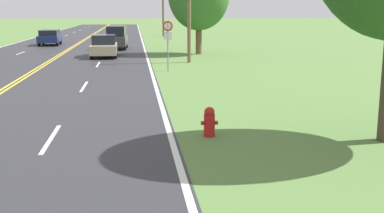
{
  "coord_description": "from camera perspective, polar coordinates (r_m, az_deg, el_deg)",
  "views": [
    {
      "loc": [
        5.65,
        3.63,
        3.41
      ],
      "look_at": [
        7.06,
        15.32,
        1.04
      ],
      "focal_mm": 45.0,
      "sensor_mm": 36.0,
      "label": 1
    }
  ],
  "objects": [
    {
      "name": "fire_hydrant",
      "position": [
        13.14,
        2.07,
        -1.79
      ],
      "size": [
        0.46,
        0.3,
        0.82
      ],
      "color": "red",
      "rests_on": "ground"
    },
    {
      "name": "traffic_sign",
      "position": [
        27.15,
        -2.89,
        8.69
      ],
      "size": [
        0.6,
        0.1,
        2.83
      ],
      "color": "gray",
      "rests_on": "ground"
    },
    {
      "name": "utility_pole_midground",
      "position": [
        31.7,
        -0.35,
        12.25
      ],
      "size": [
        1.8,
        0.24,
        7.47
      ],
      "color": "brown",
      "rests_on": "ground"
    },
    {
      "name": "utility_pole_far",
      "position": [
        63.5,
        -3.46,
        12.36
      ],
      "size": [
        1.8,
        0.24,
        8.69
      ],
      "color": "brown",
      "rests_on": "ground"
    },
    {
      "name": "car_champagne_sedan_mid_near",
      "position": [
        36.18,
        -10.38,
        7.09
      ],
      "size": [
        1.93,
        4.61,
        1.62
      ],
      "rotation": [
        0.0,
        0.0,
        -1.55
      ],
      "color": "black",
      "rests_on": "ground"
    },
    {
      "name": "car_dark_grey_suv_mid_far",
      "position": [
        43.4,
        -8.91,
        8.14
      ],
      "size": [
        1.92,
        4.72,
        2.02
      ],
      "rotation": [
        0.0,
        0.0,
        -1.61
      ],
      "color": "black",
      "rests_on": "ground"
    },
    {
      "name": "car_dark_blue_suv_receding",
      "position": [
        49.53,
        -16.5,
        7.93
      ],
      "size": [
        2.03,
        4.26,
        1.49
      ],
      "rotation": [
        0.0,
        0.0,
        1.6
      ],
      "color": "black",
      "rests_on": "ground"
    }
  ]
}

